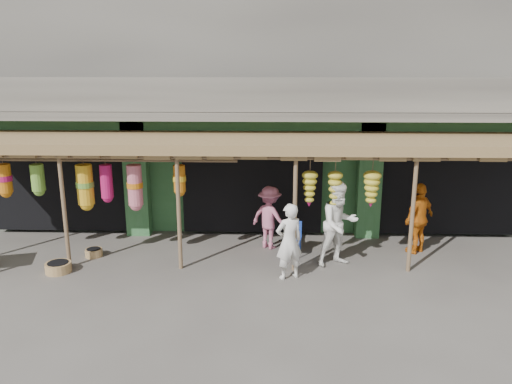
{
  "coord_description": "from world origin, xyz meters",
  "views": [
    {
      "loc": [
        0.48,
        -10.44,
        4.41
      ],
      "look_at": [
        0.13,
        1.0,
        1.45
      ],
      "focal_mm": 35.0,
      "sensor_mm": 36.0,
      "label": 1
    }
  ],
  "objects_px": {
    "blue_chair": "(293,236)",
    "person_shopper": "(270,218)",
    "person_front": "(289,241)",
    "person_right": "(339,224)",
    "person_vendor": "(419,218)"
  },
  "relations": [
    {
      "from": "blue_chair",
      "to": "person_front",
      "type": "distance_m",
      "value": 1.41
    },
    {
      "from": "blue_chair",
      "to": "person_shopper",
      "type": "bearing_deg",
      "value": 152.07
    },
    {
      "from": "blue_chair",
      "to": "person_front",
      "type": "bearing_deg",
      "value": -85.64
    },
    {
      "from": "person_front",
      "to": "person_vendor",
      "type": "xyz_separation_m",
      "value": [
        3.13,
        1.6,
        0.03
      ]
    },
    {
      "from": "blue_chair",
      "to": "person_right",
      "type": "bearing_deg",
      "value": -19.84
    },
    {
      "from": "blue_chair",
      "to": "person_shopper",
      "type": "xyz_separation_m",
      "value": [
        -0.55,
        0.44,
        0.33
      ]
    },
    {
      "from": "person_front",
      "to": "blue_chair",
      "type": "bearing_deg",
      "value": -120.94
    },
    {
      "from": "person_front",
      "to": "person_shopper",
      "type": "height_order",
      "value": "person_front"
    },
    {
      "from": "person_vendor",
      "to": "person_shopper",
      "type": "relative_size",
      "value": 1.1
    },
    {
      "from": "person_right",
      "to": "person_vendor",
      "type": "height_order",
      "value": "person_right"
    },
    {
      "from": "person_right",
      "to": "person_shopper",
      "type": "height_order",
      "value": "person_right"
    },
    {
      "from": "person_shopper",
      "to": "blue_chair",
      "type": "bearing_deg",
      "value": 175.86
    },
    {
      "from": "blue_chair",
      "to": "person_shopper",
      "type": "distance_m",
      "value": 0.78
    },
    {
      "from": "blue_chair",
      "to": "person_shopper",
      "type": "relative_size",
      "value": 0.52
    },
    {
      "from": "person_right",
      "to": "person_vendor",
      "type": "bearing_deg",
      "value": -1.56
    }
  ]
}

